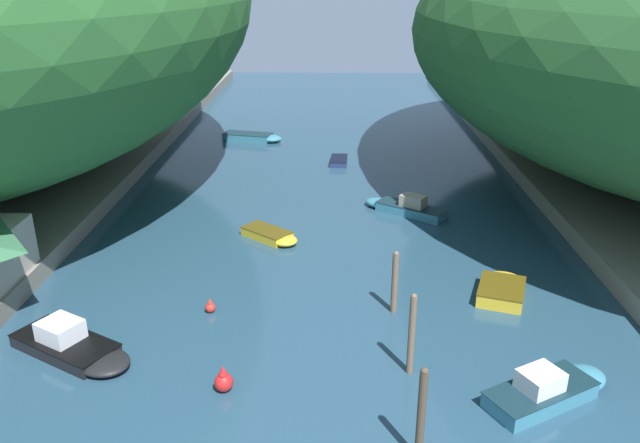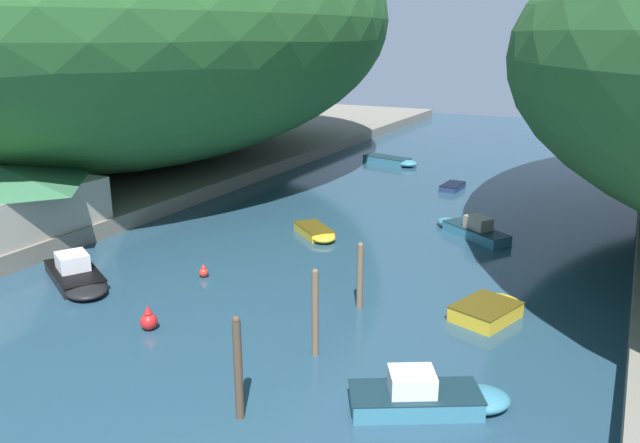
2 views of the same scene
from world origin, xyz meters
name	(u,v)px [view 2 (image 2 of 2)]	position (x,y,z in m)	size (l,w,h in m)	color
water_surface	(375,236)	(0.00, 30.00, 0.00)	(130.00, 130.00, 0.00)	#234256
left_bank	(82,185)	(-25.98, 30.00, 0.56)	(22.00, 120.00, 1.11)	slate
hillside_left	(123,19)	(-27.08, 37.53, 13.66)	(43.40, 60.77, 25.09)	#2D662D
boathouse_shed	(1,197)	(-19.07, 17.86, 3.15)	(8.43, 10.43, 3.94)	#B2A899
boat_near_quay	(491,309)	(9.25, 21.43, 0.36)	(3.21, 4.14, 0.73)	gold
boat_far_right_bank	(470,229)	(5.36, 32.93, 0.43)	(5.76, 4.56, 1.41)	teal
boat_far_upstream	(431,397)	(9.04, 13.03, 0.46)	(5.71, 4.26, 1.46)	teal
boat_moored_right	(393,161)	(-7.13, 52.01, 0.34)	(6.07, 3.23, 0.69)	teal
boat_red_skiff	(454,186)	(1.04, 44.92, 0.24)	(1.58, 3.55, 0.50)	navy
boat_yellow_tender	(317,233)	(-3.21, 28.10, 0.28)	(3.99, 3.66, 0.57)	gold
boat_small_dinghy	(77,276)	(-10.69, 15.56, 0.44)	(6.28, 4.77, 1.45)	black
mooring_post_nearest	(238,368)	(3.46, 9.60, 1.89)	(0.29, 0.29, 3.75)	#4C3D2D
mooring_post_second	(315,312)	(3.73, 14.60, 1.86)	(0.28, 0.28, 3.70)	brown
mooring_post_middle	(360,275)	(3.50, 19.54, 1.64)	(0.31, 0.31, 3.26)	brown
channel_buoy_near	(149,320)	(-3.78, 13.24, 0.45)	(0.76, 0.76, 1.14)	red
channel_buoy_far	(204,272)	(-5.44, 19.31, 0.29)	(0.50, 0.50, 0.75)	red
person_by_boathouse	(29,221)	(-16.50, 17.57, 2.09)	(0.28, 0.41, 1.69)	#282D3D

